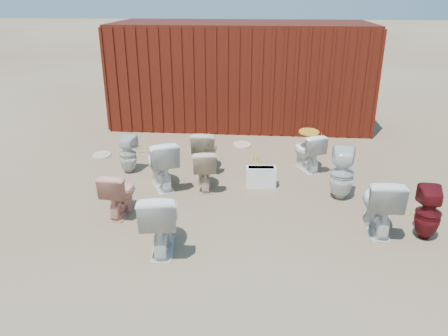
# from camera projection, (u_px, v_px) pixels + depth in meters

# --- Properties ---
(ground) EXTENTS (100.00, 100.00, 0.00)m
(ground) POSITION_uv_depth(u_px,v_px,m) (220.00, 218.00, 6.33)
(ground) COLOR brown
(ground) RESTS_ON ground
(shipping_container) EXTENTS (6.00, 2.40, 2.40)m
(shipping_container) POSITION_uv_depth(u_px,v_px,m) (241.00, 73.00, 10.68)
(shipping_container) COLOR #4B180C
(shipping_container) RESTS_ON ground
(toilet_front_a) EXTENTS (0.79, 0.95, 0.84)m
(toilet_front_a) POSITION_uv_depth(u_px,v_px,m) (161.00, 163.00, 7.21)
(toilet_front_a) COLOR white
(toilet_front_a) RESTS_ON ground
(toilet_front_pink) EXTENTS (0.44, 0.70, 0.69)m
(toilet_front_pink) POSITION_uv_depth(u_px,v_px,m) (120.00, 193.00, 6.34)
(toilet_front_pink) COLOR #DE9580
(toilet_front_pink) RESTS_ON ground
(toilet_front_c) EXTENTS (0.58, 0.88, 0.84)m
(toilet_front_c) POSITION_uv_depth(u_px,v_px,m) (160.00, 220.00, 5.43)
(toilet_front_c) COLOR white
(toilet_front_c) RESTS_ON ground
(toilet_front_maroon) EXTENTS (0.36, 0.37, 0.73)m
(toilet_front_maroon) POSITION_uv_depth(u_px,v_px,m) (428.00, 213.00, 5.70)
(toilet_front_maroon) COLOR #570E13
(toilet_front_maroon) RESTS_ON ground
(toilet_front_e) EXTENTS (0.46, 0.81, 0.82)m
(toilet_front_e) POSITION_uv_depth(u_px,v_px,m) (380.00, 204.00, 5.86)
(toilet_front_e) COLOR silver
(toilet_front_e) RESTS_ON ground
(toilet_back_a) EXTENTS (0.36, 0.36, 0.69)m
(toilet_back_a) POSITION_uv_depth(u_px,v_px,m) (128.00, 154.00, 7.84)
(toilet_back_a) COLOR silver
(toilet_back_a) RESTS_ON ground
(toilet_back_beige_left) EXTENTS (0.52, 0.75, 0.70)m
(toilet_back_beige_left) POSITION_uv_depth(u_px,v_px,m) (204.00, 168.00, 7.19)
(toilet_back_beige_left) COLOR beige
(toilet_back_beige_left) RESTS_ON ground
(toilet_back_beige_right) EXTENTS (0.45, 0.76, 0.76)m
(toilet_back_beige_right) POSITION_uv_depth(u_px,v_px,m) (206.00, 150.00, 7.94)
(toilet_back_beige_right) COLOR beige
(toilet_back_beige_right) RESTS_ON ground
(toilet_back_yellowlid) EXTENTS (0.66, 0.80, 0.71)m
(toilet_back_yellowlid) POSITION_uv_depth(u_px,v_px,m) (307.00, 151.00, 7.95)
(toilet_back_yellowlid) COLOR white
(toilet_back_yellowlid) RESTS_ON ground
(toilet_back_e) EXTENTS (0.43, 0.43, 0.83)m
(toilet_back_e) POSITION_uv_depth(u_px,v_px,m) (342.00, 174.00, 6.81)
(toilet_back_e) COLOR silver
(toilet_back_e) RESTS_ON ground
(yellow_lid) EXTENTS (0.36, 0.45, 0.02)m
(yellow_lid) POSITION_uv_depth(u_px,v_px,m) (309.00, 132.00, 7.81)
(yellow_lid) COLOR gold
(yellow_lid) RESTS_ON toilet_back_yellowlid
(loose_tank) EXTENTS (0.51, 0.24, 0.35)m
(loose_tank) POSITION_uv_depth(u_px,v_px,m) (261.00, 177.00, 7.31)
(loose_tank) COLOR white
(loose_tank) RESTS_ON ground
(loose_lid_near) EXTENTS (0.45, 0.54, 0.02)m
(loose_lid_near) POSITION_uv_depth(u_px,v_px,m) (242.00, 145.00, 9.36)
(loose_lid_near) COLOR beige
(loose_lid_near) RESTS_ON ground
(loose_lid_far) EXTENTS (0.46, 0.54, 0.02)m
(loose_lid_far) POSITION_uv_depth(u_px,v_px,m) (102.00, 155.00, 8.76)
(loose_lid_far) COLOR #C2AC8C
(loose_lid_far) RESTS_ON ground
(weed_clump_a) EXTENTS (0.36, 0.36, 0.26)m
(weed_clump_a) POSITION_uv_depth(u_px,v_px,m) (139.00, 145.00, 9.00)
(weed_clump_a) COLOR #B6AF48
(weed_clump_a) RESTS_ON ground
(weed_clump_b) EXTENTS (0.32, 0.32, 0.27)m
(weed_clump_b) POSITION_uv_depth(u_px,v_px,m) (254.00, 155.00, 8.41)
(weed_clump_b) COLOR #B6AF48
(weed_clump_b) RESTS_ON ground
(weed_clump_c) EXTENTS (0.36, 0.36, 0.30)m
(weed_clump_c) POSITION_uv_depth(u_px,v_px,m) (349.00, 152.00, 8.53)
(weed_clump_c) COLOR #B6AF48
(weed_clump_c) RESTS_ON ground
(weed_clump_d) EXTENTS (0.30, 0.30, 0.27)m
(weed_clump_d) POSITION_uv_depth(u_px,v_px,m) (208.00, 139.00, 9.31)
(weed_clump_d) COLOR #B6AF48
(weed_clump_d) RESTS_ON ground
(weed_clump_e) EXTENTS (0.34, 0.34, 0.30)m
(weed_clump_e) POSITION_uv_depth(u_px,v_px,m) (316.00, 138.00, 9.36)
(weed_clump_e) COLOR #B6AF48
(weed_clump_e) RESTS_ON ground
(weed_clump_f) EXTENTS (0.28, 0.28, 0.23)m
(weed_clump_f) POSITION_uv_depth(u_px,v_px,m) (407.00, 208.00, 6.38)
(weed_clump_f) COLOR #B6AF48
(weed_clump_f) RESTS_ON ground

